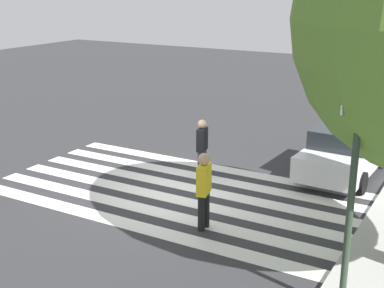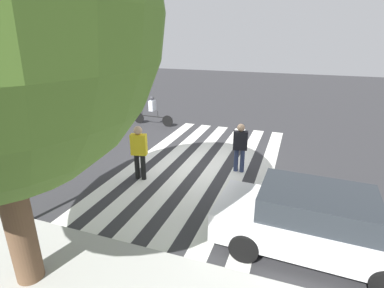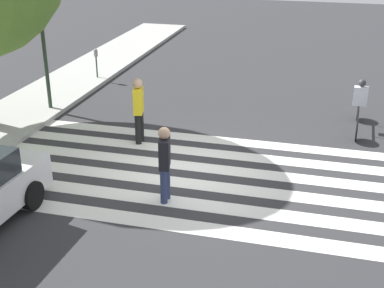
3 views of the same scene
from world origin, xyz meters
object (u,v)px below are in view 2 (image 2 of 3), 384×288
at_px(pedestrian_adult_blue_shirt, 240,145).
at_px(pedestrian_child_with_backpack, 139,150).
at_px(car_parked_silver_sedan, 314,222).
at_px(cyclist_near_curb, 152,109).

bearing_deg(pedestrian_adult_blue_shirt, pedestrian_child_with_backpack, 17.24).
relative_size(pedestrian_child_with_backpack, car_parked_silver_sedan, 0.43).
height_order(pedestrian_child_with_backpack, car_parked_silver_sedan, pedestrian_child_with_backpack).
bearing_deg(car_parked_silver_sedan, pedestrian_child_with_backpack, -17.05).
xyz_separation_m(pedestrian_child_with_backpack, pedestrian_adult_blue_shirt, (-3.01, -1.70, -0.05)).
xyz_separation_m(pedestrian_child_with_backpack, cyclist_near_curb, (2.52, -5.92, -0.19)).
distance_m(pedestrian_child_with_backpack, cyclist_near_curb, 6.43).
height_order(pedestrian_child_with_backpack, pedestrian_adult_blue_shirt, pedestrian_child_with_backpack).
distance_m(pedestrian_adult_blue_shirt, car_parked_silver_sedan, 4.32).
height_order(pedestrian_adult_blue_shirt, cyclist_near_curb, pedestrian_adult_blue_shirt).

